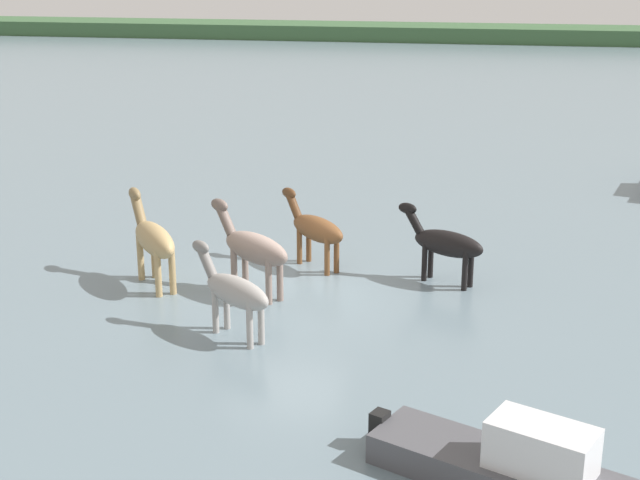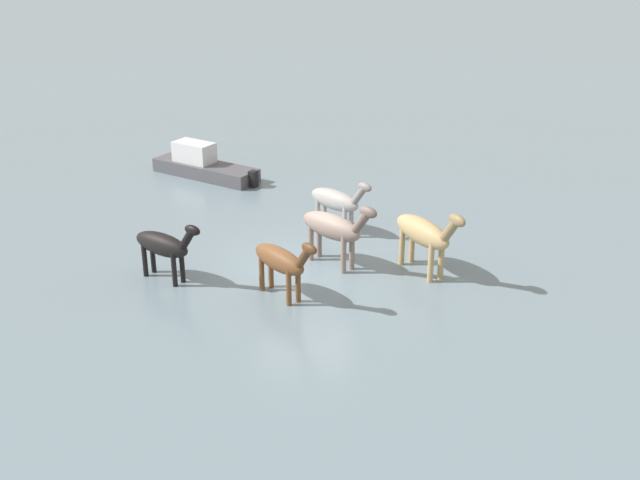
{
  "view_description": "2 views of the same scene",
  "coord_description": "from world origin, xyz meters",
  "px_view_note": "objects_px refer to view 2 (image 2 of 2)",
  "views": [
    {
      "loc": [
        4.18,
        -18.64,
        7.4
      ],
      "look_at": [
        0.61,
        0.79,
        1.01
      ],
      "focal_mm": 51.18,
      "sensor_mm": 36.0,
      "label": 1
    },
    {
      "loc": [
        -3.06,
        18.61,
        8.79
      ],
      "look_at": [
        -0.39,
        0.19,
        0.9
      ],
      "focal_mm": 44.14,
      "sensor_mm": 36.0,
      "label": 2
    }
  ],
  "objects_px": {
    "horse_lead": "(334,227)",
    "horse_dark_mare": "(425,233)",
    "horse_pinto_flank": "(337,201)",
    "horse_gray_outer": "(281,261)",
    "boat_launch_far": "(204,168)",
    "horse_rear_stallion": "(164,245)"
  },
  "relations": [
    {
      "from": "horse_dark_mare",
      "to": "horse_lead",
      "type": "bearing_deg",
      "value": -132.14
    },
    {
      "from": "horse_gray_outer",
      "to": "horse_pinto_flank",
      "type": "relative_size",
      "value": 0.95
    },
    {
      "from": "horse_lead",
      "to": "horse_rear_stallion",
      "type": "distance_m",
      "value": 4.37
    },
    {
      "from": "horse_lead",
      "to": "horse_rear_stallion",
      "type": "xyz_separation_m",
      "value": [
        4.11,
        1.48,
        -0.13
      ]
    },
    {
      "from": "horse_lead",
      "to": "horse_dark_mare",
      "type": "relative_size",
      "value": 1.0
    },
    {
      "from": "horse_gray_outer",
      "to": "horse_pinto_flank",
      "type": "distance_m",
      "value": 4.42
    },
    {
      "from": "horse_lead",
      "to": "horse_dark_mare",
      "type": "height_order",
      "value": "horse_dark_mare"
    },
    {
      "from": "horse_gray_outer",
      "to": "boat_launch_far",
      "type": "distance_m",
      "value": 9.93
    },
    {
      "from": "horse_gray_outer",
      "to": "horse_pinto_flank",
      "type": "height_order",
      "value": "horse_pinto_flank"
    },
    {
      "from": "horse_dark_mare",
      "to": "boat_launch_far",
      "type": "relative_size",
      "value": 0.55
    },
    {
      "from": "horse_lead",
      "to": "horse_pinto_flank",
      "type": "height_order",
      "value": "horse_lead"
    },
    {
      "from": "horse_dark_mare",
      "to": "horse_rear_stallion",
      "type": "bearing_deg",
      "value": -117.25
    },
    {
      "from": "boat_launch_far",
      "to": "horse_gray_outer",
      "type": "bearing_deg",
      "value": 141.31
    },
    {
      "from": "horse_lead",
      "to": "horse_gray_outer",
      "type": "relative_size",
      "value": 1.17
    },
    {
      "from": "horse_rear_stallion",
      "to": "horse_pinto_flank",
      "type": "bearing_deg",
      "value": 71.11
    },
    {
      "from": "horse_gray_outer",
      "to": "horse_dark_mare",
      "type": "height_order",
      "value": "horse_dark_mare"
    },
    {
      "from": "horse_dark_mare",
      "to": "boat_launch_far",
      "type": "bearing_deg",
      "value": -170.52
    },
    {
      "from": "horse_pinto_flank",
      "to": "horse_rear_stallion",
      "type": "height_order",
      "value": "horse_pinto_flank"
    },
    {
      "from": "horse_lead",
      "to": "horse_dark_mare",
      "type": "bearing_deg",
      "value": 32.63
    },
    {
      "from": "horse_pinto_flank",
      "to": "horse_dark_mare",
      "type": "xyz_separation_m",
      "value": [
        -2.57,
        2.47,
        0.14
      ]
    },
    {
      "from": "horse_dark_mare",
      "to": "horse_pinto_flank",
      "type": "bearing_deg",
      "value": -172.86
    },
    {
      "from": "horse_gray_outer",
      "to": "horse_pinto_flank",
      "type": "xyz_separation_m",
      "value": [
        -0.79,
        -4.35,
        0.0
      ]
    }
  ]
}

